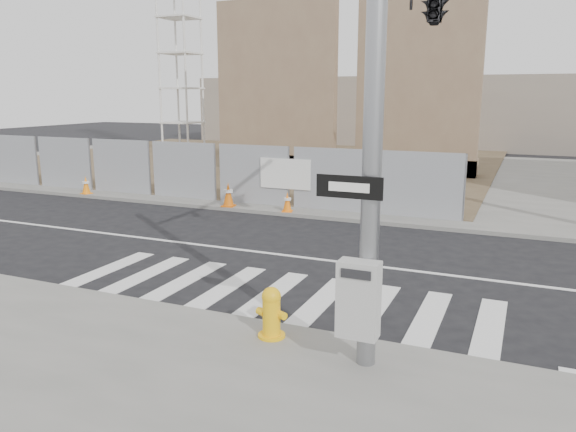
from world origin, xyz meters
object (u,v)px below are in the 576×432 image
at_px(fire_hydrant, 271,312).
at_px(traffic_cone_c, 228,195).
at_px(traffic_cone_b, 86,185).
at_px(traffic_cone_d, 287,202).
at_px(signal_pole, 418,34).
at_px(crane_tower, 178,1).

relative_size(fire_hydrant, traffic_cone_c, 1.00).
xyz_separation_m(traffic_cone_b, traffic_cone_d, (8.25, 0.00, -0.02)).
bearing_deg(traffic_cone_c, signal_pole, -40.84).
bearing_deg(traffic_cone_c, crane_tower, 128.72).
distance_m(traffic_cone_b, traffic_cone_d, 8.25).
relative_size(signal_pole, traffic_cone_b, 10.46).
xyz_separation_m(signal_pole, traffic_cone_c, (-7.25, 6.27, -4.27)).
relative_size(traffic_cone_b, traffic_cone_c, 0.83).
height_order(traffic_cone_b, traffic_cone_d, traffic_cone_b).
relative_size(fire_hydrant, traffic_cone_d, 1.28).
bearing_deg(traffic_cone_c, traffic_cone_b, 180.00).
height_order(signal_pole, traffic_cone_b, signal_pole).
relative_size(traffic_cone_b, traffic_cone_d, 1.06).
relative_size(signal_pole, traffic_cone_d, 11.08).
bearing_deg(traffic_cone_b, crane_tower, 107.95).
xyz_separation_m(fire_hydrant, traffic_cone_b, (-11.79, 8.77, -0.07)).
bearing_deg(traffic_cone_d, signal_pole, -50.84).
relative_size(signal_pole, traffic_cone_c, 8.70).
distance_m(crane_tower, traffic_cone_d, 19.77).
height_order(crane_tower, traffic_cone_b, crane_tower).
relative_size(signal_pole, fire_hydrant, 8.68).
bearing_deg(crane_tower, traffic_cone_c, -51.28).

